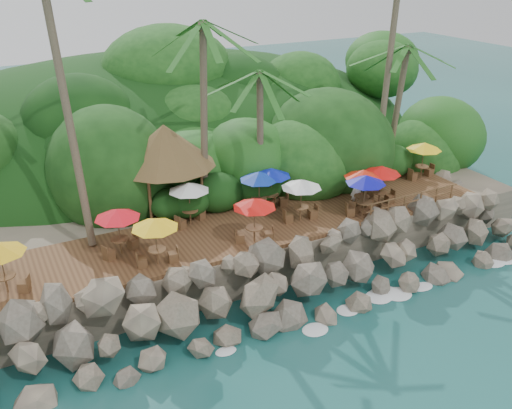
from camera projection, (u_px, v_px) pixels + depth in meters
ground at (319, 326)px, 24.70m from camera, size 140.00×140.00×0.00m
land_base at (187, 181)px, 37.20m from camera, size 32.00×25.20×2.10m
jungle_hill at (152, 161)px, 43.70m from camera, size 44.80×28.00×15.40m
seawall at (296, 281)px, 25.84m from camera, size 29.00×4.00×2.30m
terrace at (256, 226)px, 28.64m from camera, size 26.00×5.00×0.20m
jungle_foliage at (193, 201)px, 36.83m from camera, size 44.00×16.00×12.00m
foam_line at (315, 322)px, 24.93m from camera, size 25.20×0.80×0.06m
palms at (230, 16)px, 26.69m from camera, size 30.26×7.08×13.91m
palapa at (165, 145)px, 29.07m from camera, size 5.24×5.24×4.60m
dining_clusters at (268, 190)px, 27.90m from camera, size 25.67×5.27×2.24m
railing at (413, 200)px, 29.82m from camera, size 6.10×0.10×1.00m
waiter at (356, 189)px, 30.36m from camera, size 0.77×0.60×1.86m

